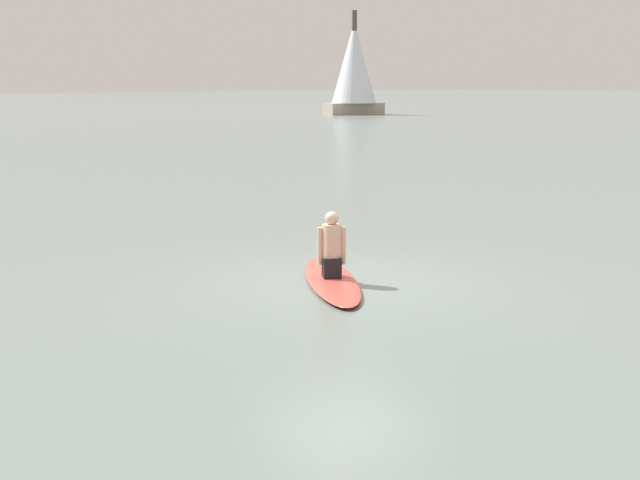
# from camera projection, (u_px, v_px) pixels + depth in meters

# --- Properties ---
(ground_plane) EXTENTS (400.00, 400.00, 0.00)m
(ground_plane) POSITION_uv_depth(u_px,v_px,m) (345.00, 282.00, 13.48)
(ground_plane) COLOR slate
(surfboard) EXTENTS (3.32, 2.22, 0.10)m
(surfboard) POSITION_uv_depth(u_px,v_px,m) (332.00, 280.00, 13.38)
(surfboard) COLOR #D84C3F
(surfboard) RESTS_ON ground
(person_paddler) EXTENTS (0.42, 0.42, 1.00)m
(person_paddler) POSITION_uv_depth(u_px,v_px,m) (332.00, 248.00, 13.29)
(person_paddler) COLOR black
(person_paddler) RESTS_ON surfboard
(sailboat_near_right) EXTENTS (4.09, 5.69, 9.03)m
(sailboat_near_right) POSITION_uv_depth(u_px,v_px,m) (354.00, 66.00, 77.92)
(sailboat_near_right) COLOR #B2A893
(sailboat_near_right) RESTS_ON ground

